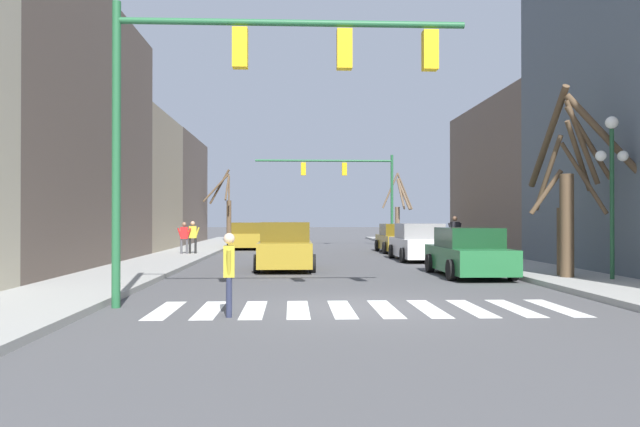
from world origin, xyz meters
The scene contains 21 objects.
ground_plane centered at (0.00, 0.00, 0.00)m, with size 240.00×240.00×0.00m, color #4C4C4F.
sidewalk_left centered at (-6.86, 0.00, 0.07)m, with size 2.93×90.00×0.15m.
building_row_left centered at (-11.33, 13.85, 4.82)m, with size 6.00×43.86×11.72m.
crosswalk_stripes centered at (0.00, -0.21, 0.00)m, with size 8.55×2.60×0.01m.
traffic_signal_near centered at (-2.40, 0.18, 4.79)m, with size 7.45×0.28×6.42m.
traffic_signal_far centered at (2.33, 27.98, 4.53)m, with size 9.12×0.28×6.08m.
street_lamp_right_corner centered at (7.58, 4.23, 3.40)m, with size 0.95×0.36×4.61m.
car_parked_left_near centered at (-1.72, 9.80, 0.81)m, with size 2.12×4.56×1.73m.
car_parked_right_near centered at (4.29, 21.04, 0.74)m, with size 1.97×4.83×1.57m.
car_parked_right_far centered at (-4.18, 25.36, 0.76)m, with size 2.20×4.89×1.62m.
car_driving_away_lane centered at (4.18, 14.50, 0.77)m, with size 2.19×4.88×1.64m.
car_driving_toward_lane centered at (4.23, 6.91, 0.74)m, with size 2.08×4.69×1.57m.
car_parked_left_mid centered at (-4.27, 37.80, 0.73)m, with size 2.01×4.51×1.56m.
pedestrian_on_left_sidewalk centered at (-6.33, 17.73, 1.09)m, with size 0.68×0.25×1.58m.
pedestrian_waiting_at_curb centered at (-2.67, -1.05, 0.94)m, with size 0.24×0.69×1.59m.
pedestrian_on_right_sidewalk centered at (-6.70, 17.48, 1.06)m, with size 0.66×0.23×1.54m.
pedestrian_crossing_street centered at (6.68, 17.86, 1.23)m, with size 0.78×0.36×1.83m.
street_tree_right_mid centered at (6.64, 5.51, 2.04)m, with size 1.91×1.95×4.28m.
street_tree_right_far centered at (6.94, 35.58, 2.69)m, with size 2.49×3.57×5.34m.
street_tree_left_far centered at (6.86, 5.12, 2.91)m, with size 2.47×3.44×5.69m.
street_tree_left_mid centered at (-6.59, 35.85, 2.62)m, with size 2.17×2.21×5.58m.
Camera 1 is at (-1.47, -13.00, 1.87)m, focal length 35.00 mm.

